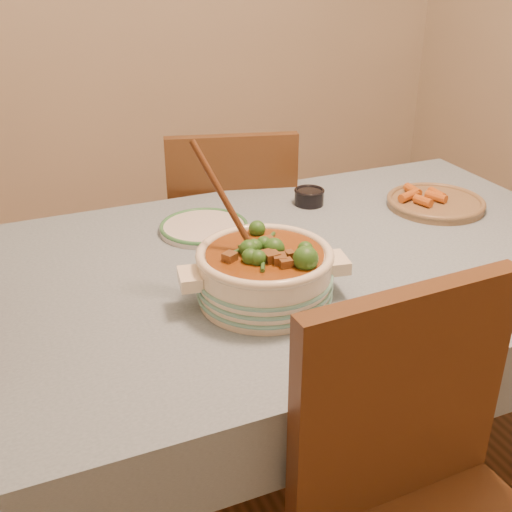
{
  "coord_description": "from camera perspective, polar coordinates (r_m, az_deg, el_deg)",
  "views": [
    {
      "loc": [
        -0.72,
        -1.34,
        1.52
      ],
      "look_at": [
        -0.21,
        -0.14,
        0.86
      ],
      "focal_mm": 45.0,
      "sensor_mm": 36.0,
      "label": 1
    }
  ],
  "objects": [
    {
      "name": "condiment_bowl",
      "position": [
        2.03,
        4.75,
        5.35
      ],
      "size": [
        0.12,
        0.12,
        0.05
      ],
      "rotation": [
        0.0,
        0.0,
        0.32
      ],
      "color": "black",
      "rests_on": "dining_table"
    },
    {
      "name": "floor",
      "position": [
        2.15,
        3.91,
        -18.25
      ],
      "size": [
        4.5,
        4.5,
        0.0
      ],
      "primitive_type": "plane",
      "color": "#402812",
      "rests_on": "ground"
    },
    {
      "name": "chair_far",
      "position": [
        2.36,
        -2.32,
        1.9
      ],
      "size": [
        0.54,
        0.54,
        0.94
      ],
      "rotation": [
        0.0,
        0.0,
        2.88
      ],
      "color": "#513518",
      "rests_on": "floor"
    },
    {
      "name": "white_plate",
      "position": [
        1.85,
        -4.65,
        2.57
      ],
      "size": [
        0.31,
        0.31,
        0.02
      ],
      "rotation": [
        0.0,
        0.0,
        0.26
      ],
      "color": "silver",
      "rests_on": "dining_table"
    },
    {
      "name": "dining_table",
      "position": [
        1.75,
        4.58,
        -2.66
      ],
      "size": [
        1.68,
        1.08,
        0.76
      ],
      "color": "brown",
      "rests_on": "floor"
    },
    {
      "name": "fried_plate",
      "position": [
        2.08,
        15.69,
        4.73
      ],
      "size": [
        0.38,
        0.38,
        0.05
      ],
      "rotation": [
        0.0,
        0.0,
        0.34
      ],
      "color": "#8D764E",
      "rests_on": "dining_table"
    },
    {
      "name": "stew_casserole",
      "position": [
        1.46,
        0.75,
        -1.25
      ],
      "size": [
        0.4,
        0.35,
        0.37
      ],
      "rotation": [
        0.0,
        0.0,
        -0.17
      ],
      "color": "#EDE2C6",
      "rests_on": "dining_table"
    }
  ]
}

